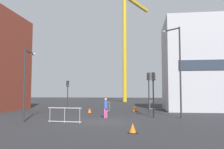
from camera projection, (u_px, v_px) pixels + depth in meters
ground at (101, 121)px, 17.60m from camera, size 160.00×160.00×0.00m
office_block at (223, 65)px, 28.79m from camera, size 13.93×7.95×10.77m
construction_crane at (126, 29)px, 55.32m from camera, size 9.30×18.28×25.16m
streetlamp_tall at (178, 64)px, 20.18m from camera, size 1.43×1.14×7.69m
streetlamp_short at (26, 76)px, 17.82m from camera, size 0.52×2.02×5.35m
traffic_light_island at (68, 90)px, 28.48m from camera, size 0.37×0.37×3.53m
traffic_light_median at (149, 87)px, 22.55m from camera, size 0.36×0.38×4.00m
traffic_light_verge at (153, 87)px, 20.37m from camera, size 0.37×0.25×3.84m
pedestrian_walking at (106, 106)px, 20.02m from camera, size 0.34×0.34×1.66m
safety_barrier_right_run at (65, 115)px, 16.76m from camera, size 2.49×0.30×1.08m
safety_barrier_left_run at (107, 107)px, 25.72m from camera, size 0.27×2.38×1.08m
safety_barrier_mid_span at (157, 105)px, 29.61m from camera, size 1.99×0.26×1.08m
traffic_cone_striped at (135, 109)px, 26.52m from camera, size 0.67×0.67×0.68m
traffic_cone_orange at (133, 129)px, 12.60m from camera, size 0.51×0.51×0.52m
traffic_cone_by_barrier at (90, 111)px, 24.73m from camera, size 0.53×0.53×0.53m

